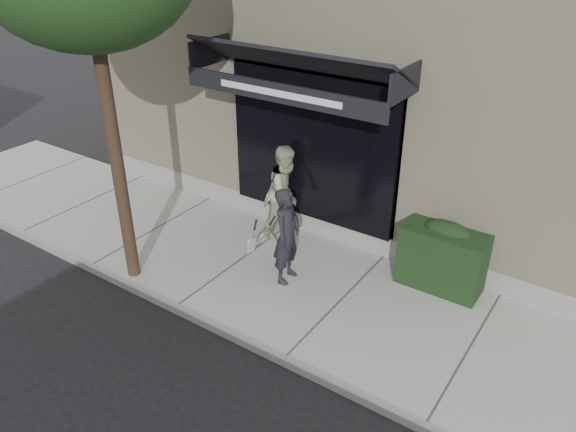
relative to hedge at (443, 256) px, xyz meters
The scene contains 7 objects.
ground 1.79m from the hedge, 131.35° to the right, with size 80.00×80.00×0.00m, color black.
sidewalk 1.77m from the hedge, 131.35° to the right, with size 20.00×3.00×0.12m, color gray.
curb 3.07m from the hedge, 111.45° to the right, with size 20.00×0.10×0.14m, color gray.
building_facade 4.39m from the hedge, 106.65° to the left, with size 14.30×8.04×5.64m.
hedge is the anchor object (origin of this frame).
pedestrian_front 2.48m from the hedge, 149.43° to the right, with size 0.79×0.81×1.61m.
pedestrian_back 2.95m from the hedge, behind, with size 0.77×0.94×1.74m.
Camera 1 is at (3.25, -6.25, 5.41)m, focal length 35.00 mm.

